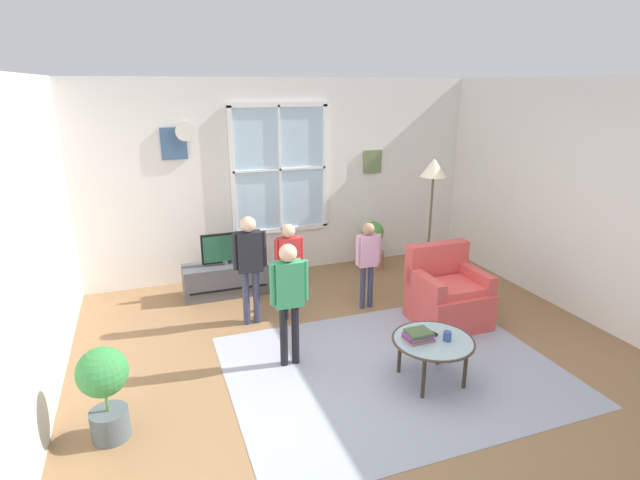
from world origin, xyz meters
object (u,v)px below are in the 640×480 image
object	(u,v)px
person_black_shirt	(250,258)
person_green_shirt	(289,291)
tv_stand	(226,279)
potted_plant_corner	(104,386)
person_red_shirt	(289,260)
floor_lamp	(433,182)
television	(224,248)
coffee_table	(433,342)
armchair	(447,295)
remote_near_books	(430,333)
book_stack	(418,335)
person_pink_shirt	(368,255)
potted_plant_by_window	(372,246)
cup	(447,336)

from	to	relation	value
person_black_shirt	person_green_shirt	size ratio (longest dim) A/B	1.02
tv_stand	potted_plant_corner	world-z (taller)	potted_plant_corner
person_red_shirt	floor_lamp	bearing A→B (deg)	0.47
television	coffee_table	xyz separation A→B (m)	(1.43, -2.61, -0.24)
television	person_black_shirt	distance (m)	0.94
television	armchair	size ratio (longest dim) A/B	0.66
remote_near_books	armchair	bearing A→B (deg)	48.40
book_stack	person_pink_shirt	bearing A→B (deg)	81.60
person_green_shirt	coffee_table	bearing A→B (deg)	-31.96
book_stack	potted_plant_corner	world-z (taller)	potted_plant_corner
person_green_shirt	potted_plant_by_window	bearing A→B (deg)	48.30
tv_stand	potted_plant_by_window	xyz separation A→B (m)	(2.20, 0.24, 0.13)
television	cup	size ratio (longest dim) A/B	6.52
television	potted_plant_corner	distance (m)	2.78
armchair	remote_near_books	distance (m)	1.16
tv_stand	armchair	size ratio (longest dim) A/B	1.23
person_red_shirt	person_pink_shirt	distance (m)	0.96
armchair	potted_plant_by_window	world-z (taller)	armchair
book_stack	remote_near_books	world-z (taller)	book_stack
cup	person_green_shirt	world-z (taller)	person_green_shirt
television	person_green_shirt	bearing A→B (deg)	-81.26
person_red_shirt	potted_plant_by_window	size ratio (longest dim) A/B	1.60
book_stack	remote_near_books	size ratio (longest dim) A/B	1.83
coffee_table	potted_plant_by_window	xyz separation A→B (m)	(0.77, 2.85, -0.05)
armchair	cup	world-z (taller)	armchair
potted_plant_by_window	potted_plant_corner	world-z (taller)	potted_plant_corner
tv_stand	potted_plant_by_window	bearing A→B (deg)	6.11
tv_stand	armchair	world-z (taller)	armchair
television	potted_plant_by_window	world-z (taller)	television
remote_near_books	person_black_shirt	world-z (taller)	person_black_shirt
armchair	floor_lamp	world-z (taller)	floor_lamp
book_stack	potted_plant_corner	bearing A→B (deg)	177.32
floor_lamp	person_black_shirt	bearing A→B (deg)	179.84
cup	potted_plant_corner	distance (m)	2.86
potted_plant_corner	coffee_table	bearing A→B (deg)	-3.60
potted_plant_by_window	coffee_table	bearing A→B (deg)	-105.07
book_stack	person_red_shirt	distance (m)	1.80
tv_stand	television	xyz separation A→B (m)	(0.00, -0.00, 0.42)
tv_stand	remote_near_books	world-z (taller)	remote_near_books
floor_lamp	armchair	bearing A→B (deg)	-103.37
person_black_shirt	book_stack	bearing A→B (deg)	-54.55
person_pink_shirt	potted_plant_by_window	bearing A→B (deg)	61.62
armchair	person_red_shirt	size ratio (longest dim) A/B	0.76
cup	person_green_shirt	xyz separation A→B (m)	(-1.25, 0.76, 0.31)
television	person_green_shirt	distance (m)	1.93
person_pink_shirt	person_green_shirt	size ratio (longest dim) A/B	0.87
person_pink_shirt	floor_lamp	world-z (taller)	floor_lamp
person_green_shirt	potted_plant_corner	distance (m)	1.72
person_green_shirt	person_black_shirt	bearing A→B (deg)	99.11
person_black_shirt	potted_plant_corner	distance (m)	2.13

